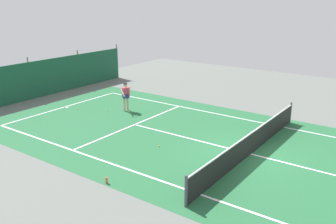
% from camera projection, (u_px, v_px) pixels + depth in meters
% --- Properties ---
extents(ground_plane, '(36.00, 36.00, 0.00)m').
position_uv_depth(ground_plane, '(250.00, 154.00, 15.57)').
color(ground_plane, slate).
extents(court_surface, '(11.02, 26.60, 0.01)m').
position_uv_depth(court_surface, '(250.00, 154.00, 15.57)').
color(court_surface, '#236038').
rests_on(court_surface, ground).
extents(tennis_net, '(10.12, 0.10, 1.10)m').
position_uv_depth(tennis_net, '(251.00, 143.00, 15.42)').
color(tennis_net, black).
rests_on(tennis_net, ground).
extents(back_fence, '(16.30, 0.98, 2.70)m').
position_uv_depth(back_fence, '(27.00, 88.00, 24.03)').
color(back_fence, '#195138').
rests_on(back_fence, ground).
extents(tennis_player, '(0.85, 0.64, 1.64)m').
position_uv_depth(tennis_player, '(126.00, 95.00, 21.16)').
color(tennis_player, '#D8AD8C').
rests_on(tennis_player, ground).
extents(tennis_ball_near_player, '(0.07, 0.07, 0.07)m').
position_uv_depth(tennis_ball_near_player, '(159.00, 146.00, 16.33)').
color(tennis_ball_near_player, '#CCDB33').
rests_on(tennis_ball_near_player, ground).
extents(tennis_ball_midcourt, '(0.07, 0.07, 0.07)m').
position_uv_depth(tennis_ball_midcourt, '(107.00, 110.00, 21.48)').
color(tennis_ball_midcourt, '#CCDB33').
rests_on(tennis_ball_midcourt, ground).
extents(tennis_ball_by_sideline, '(0.07, 0.07, 0.07)m').
position_uv_depth(tennis_ball_by_sideline, '(78.00, 109.00, 21.77)').
color(tennis_ball_by_sideline, '#CCDB33').
rests_on(tennis_ball_by_sideline, ground).
extents(water_bottle, '(0.08, 0.08, 0.24)m').
position_uv_depth(water_bottle, '(107.00, 180.00, 13.10)').
color(water_bottle, '#D84C38').
rests_on(water_bottle, ground).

